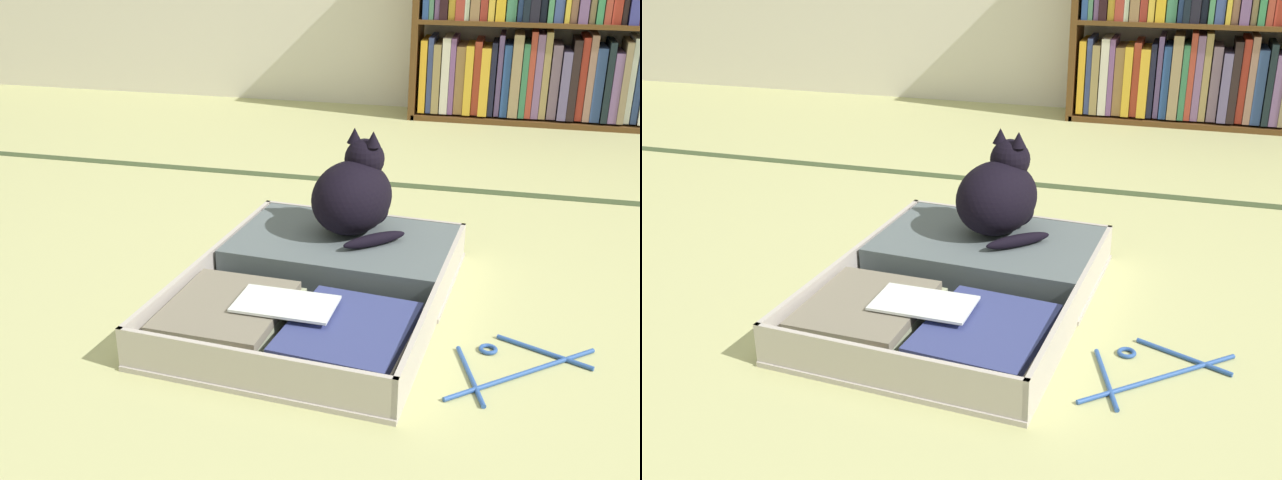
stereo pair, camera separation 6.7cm
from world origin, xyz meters
TOP-DOWN VIEW (x-y plane):
  - ground_plane at (0.00, 0.00)m, footprint 10.00×10.00m
  - tatami_border at (0.00, 1.16)m, footprint 4.80×0.05m
  - bookshelf at (0.56, 2.25)m, footprint 1.29×0.26m
  - open_suitcase at (-0.02, 0.25)m, footprint 0.65×0.86m
  - black_cat at (0.02, 0.46)m, footprint 0.29×0.30m
  - clothes_hanger at (0.44, 0.04)m, footprint 0.30×0.29m

SIDE VIEW (x-z plane):
  - ground_plane at x=0.00m, z-range 0.00..0.00m
  - tatami_border at x=0.00m, z-range 0.00..0.00m
  - clothes_hanger at x=0.44m, z-range 0.00..0.01m
  - open_suitcase at x=-0.02m, z-range -0.01..0.09m
  - black_cat at x=0.02m, z-range 0.07..0.34m
  - bookshelf at x=0.56m, z-range -0.03..0.87m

